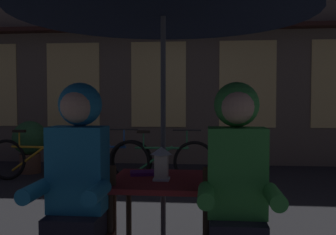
% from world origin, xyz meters
% --- Properties ---
extents(cafe_table, '(0.72, 0.72, 0.74)m').
position_xyz_m(cafe_table, '(0.00, 0.00, 0.64)').
color(cafe_table, maroon).
rests_on(cafe_table, ground_plane).
extents(lantern, '(0.11, 0.11, 0.23)m').
position_xyz_m(lantern, '(-0.01, -0.06, 0.86)').
color(lantern, white).
rests_on(lantern, cafe_table).
extents(chair_left, '(0.40, 0.40, 0.87)m').
position_xyz_m(chair_left, '(-0.48, -0.37, 0.49)').
color(chair_left, '#513823').
rests_on(chair_left, ground_plane).
extents(chair_right, '(0.40, 0.40, 0.87)m').
position_xyz_m(chair_right, '(0.48, -0.37, 0.49)').
color(chair_right, '#513823').
rests_on(chair_right, ground_plane).
extents(person_left_hooded, '(0.45, 0.56, 1.40)m').
position_xyz_m(person_left_hooded, '(-0.48, -0.43, 0.85)').
color(person_left_hooded, black).
rests_on(person_left_hooded, ground_plane).
extents(person_right_hooded, '(0.45, 0.56, 1.40)m').
position_xyz_m(person_right_hooded, '(0.48, -0.43, 0.85)').
color(person_right_hooded, black).
rests_on(person_right_hooded, ground_plane).
extents(shopfront_building, '(10.00, 0.93, 6.20)m').
position_xyz_m(shopfront_building, '(-0.66, 5.40, 3.09)').
color(shopfront_building, '#6B5B4C').
rests_on(shopfront_building, ground_plane).
extents(bicycle_nearest, '(1.68, 0.18, 0.84)m').
position_xyz_m(bicycle_nearest, '(-2.39, 3.23, 0.35)').
color(bicycle_nearest, black).
rests_on(bicycle_nearest, ground_plane).
extents(bicycle_second, '(1.68, 0.10, 0.84)m').
position_xyz_m(bicycle_second, '(-1.39, 3.35, 0.35)').
color(bicycle_second, black).
rests_on(bicycle_second, ground_plane).
extents(bicycle_third, '(1.68, 0.09, 0.84)m').
position_xyz_m(bicycle_third, '(-0.39, 3.31, 0.35)').
color(bicycle_third, black).
rests_on(bicycle_third, ground_plane).
extents(book, '(0.23, 0.18, 0.02)m').
position_xyz_m(book, '(-0.16, 0.13, 0.75)').
color(book, '#661E7A').
rests_on(book, cafe_table).
extents(potted_plant, '(0.60, 0.60, 0.92)m').
position_xyz_m(potted_plant, '(-2.80, 3.90, 0.54)').
color(potted_plant, brown).
rests_on(potted_plant, ground_plane).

